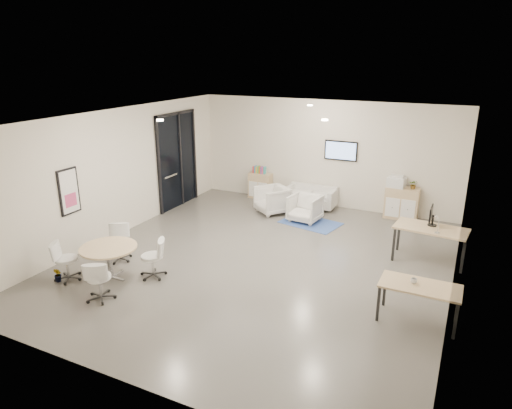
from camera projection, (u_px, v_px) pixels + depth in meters
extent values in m
cube|color=#57544F|center=(261.00, 276.00, 10.48)|extent=(8.00, 9.00, 0.80)
cube|color=white|center=(261.00, 99.00, 9.22)|extent=(8.00, 9.00, 0.80)
cube|color=silver|center=(329.00, 151.00, 14.04)|extent=(8.00, 0.80, 3.20)
cube|color=silver|center=(93.00, 296.00, 5.66)|extent=(8.00, 0.80, 3.20)
cube|color=silver|center=(106.00, 171.00, 11.67)|extent=(0.80, 9.00, 3.20)
cube|color=silver|center=(486.00, 225.00, 8.03)|extent=(0.80, 9.00, 3.20)
cube|color=black|center=(177.00, 160.00, 13.68)|extent=(0.02, 1.90, 2.85)
cube|color=black|center=(175.00, 114.00, 13.23)|extent=(0.06, 1.90, 0.08)
cube|color=black|center=(159.00, 167.00, 12.89)|extent=(0.06, 0.08, 2.85)
cube|color=black|center=(194.00, 155.00, 14.45)|extent=(0.06, 0.08, 2.85)
cube|color=black|center=(181.00, 159.00, 13.80)|extent=(0.06, 0.07, 2.85)
cube|color=#B2B2B7|center=(171.00, 176.00, 13.39)|extent=(0.04, 0.60, 0.05)
cube|color=black|center=(69.00, 191.00, 10.14)|extent=(0.04, 0.54, 1.04)
cube|color=white|center=(70.00, 191.00, 10.13)|extent=(0.01, 0.46, 0.96)
cube|color=#CA4173|center=(71.00, 200.00, 10.19)|extent=(0.01, 0.32, 0.30)
cube|color=black|center=(341.00, 151.00, 13.41)|extent=(0.98, 0.05, 0.58)
cube|color=#93B8FF|center=(341.00, 151.00, 13.39)|extent=(0.90, 0.01, 0.50)
cylinder|color=#FFEAC6|center=(160.00, 120.00, 9.24)|extent=(0.14, 0.14, 0.03)
cylinder|color=#FFEAC6|center=(325.00, 120.00, 9.28)|extent=(0.14, 0.14, 0.03)
cylinder|color=#FFEAC6|center=(310.00, 105.00, 11.92)|extent=(0.14, 0.14, 0.03)
cube|color=tan|center=(260.00, 186.00, 14.73)|extent=(0.73, 0.36, 0.82)
cube|color=white|center=(253.00, 189.00, 14.66)|extent=(0.31, 0.02, 0.49)
cube|color=white|center=(263.00, 190.00, 14.52)|extent=(0.31, 0.02, 0.49)
cube|color=tan|center=(402.00, 203.00, 12.86)|extent=(0.91, 0.42, 0.91)
cube|color=white|center=(392.00, 207.00, 12.79)|extent=(0.38, 0.02, 0.55)
cube|color=white|center=(408.00, 209.00, 12.61)|extent=(0.38, 0.02, 0.55)
cube|color=red|center=(254.00, 169.00, 14.66)|extent=(0.04, 0.14, 0.22)
cube|color=#337FCC|center=(256.00, 169.00, 14.64)|extent=(0.04, 0.14, 0.22)
cube|color=gold|center=(257.00, 170.00, 14.62)|extent=(0.04, 0.14, 0.22)
cube|color=#4CB24C|center=(259.00, 170.00, 14.59)|extent=(0.04, 0.14, 0.22)
cube|color=#CC6619|center=(260.00, 170.00, 14.57)|extent=(0.04, 0.14, 0.22)
cube|color=purple|center=(262.00, 170.00, 14.55)|extent=(0.05, 0.14, 0.22)
cube|color=#E54C7F|center=(263.00, 170.00, 14.53)|extent=(0.04, 0.14, 0.22)
cube|color=teal|center=(265.00, 171.00, 14.50)|extent=(0.04, 0.14, 0.22)
cube|color=white|center=(396.00, 182.00, 12.75)|extent=(0.51, 0.44, 0.28)
cube|color=white|center=(397.00, 176.00, 12.70)|extent=(0.38, 0.33, 0.06)
cube|color=silver|center=(311.00, 200.00, 13.87)|extent=(1.48, 0.75, 0.28)
cube|color=silver|center=(314.00, 189.00, 14.03)|extent=(1.48, 0.18, 0.28)
cube|color=silver|center=(290.00, 193.00, 14.10)|extent=(0.13, 0.74, 0.55)
cube|color=silver|center=(333.00, 199.00, 13.55)|extent=(0.13, 0.74, 0.55)
cube|color=#324799|center=(310.00, 223.00, 12.63)|extent=(1.73, 1.33, 0.01)
imported|color=silver|center=(272.00, 199.00, 13.33)|extent=(1.15, 1.14, 0.87)
imported|color=silver|center=(305.00, 207.00, 12.66)|extent=(0.87, 0.82, 0.83)
cube|color=tan|center=(431.00, 229.00, 10.09)|extent=(1.61, 0.92, 0.04)
cube|color=black|center=(394.00, 245.00, 10.23)|extent=(0.05, 0.05, 0.76)
cube|color=black|center=(463.00, 257.00, 9.64)|extent=(0.05, 0.05, 0.76)
cube|color=black|center=(399.00, 235.00, 10.80)|extent=(0.05, 0.05, 0.76)
cube|color=black|center=(464.00, 245.00, 10.21)|extent=(0.05, 0.05, 0.76)
cube|color=tan|center=(420.00, 286.00, 7.80)|extent=(1.34, 0.68, 0.04)
cube|color=black|center=(378.00, 304.00, 7.92)|extent=(0.05, 0.05, 0.66)
cube|color=black|center=(456.00, 321.00, 7.41)|extent=(0.05, 0.05, 0.66)
cube|color=black|center=(385.00, 289.00, 8.41)|extent=(0.05, 0.05, 0.66)
cube|color=black|center=(458.00, 305.00, 7.90)|extent=(0.05, 0.05, 0.66)
cylinder|color=black|center=(432.00, 225.00, 10.21)|extent=(0.20, 0.20, 0.02)
cube|color=black|center=(433.00, 220.00, 10.17)|extent=(0.04, 0.03, 0.24)
cube|color=black|center=(431.00, 213.00, 10.15)|extent=(0.03, 0.50, 0.32)
cylinder|color=tan|center=(108.00, 248.00, 9.34)|extent=(1.16, 1.16, 0.04)
cylinder|color=#B2B2B7|center=(110.00, 263.00, 9.45)|extent=(0.10, 0.10, 0.67)
cube|color=#B2B2B7|center=(112.00, 277.00, 9.55)|extent=(0.67, 0.06, 0.03)
cube|color=#B2B2B7|center=(112.00, 277.00, 9.55)|extent=(0.06, 0.67, 0.03)
imported|color=#3F7F3F|center=(414.00, 185.00, 12.55)|extent=(0.24, 0.27, 0.21)
imported|color=#3F7F3F|center=(59.00, 279.00, 9.35)|extent=(0.26, 0.36, 0.14)
imported|color=white|center=(414.00, 280.00, 7.84)|extent=(0.12, 0.10, 0.11)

